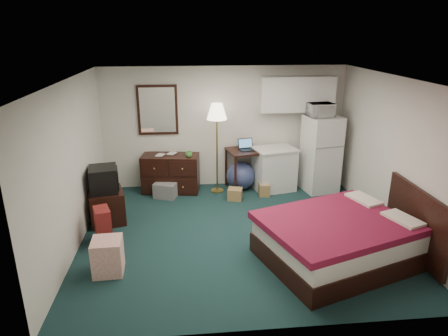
{
  "coord_description": "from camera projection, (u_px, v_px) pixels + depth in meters",
  "views": [
    {
      "loc": [
        -0.8,
        -5.81,
        3.18
      ],
      "look_at": [
        -0.19,
        0.35,
        1.02
      ],
      "focal_mm": 32.0,
      "sensor_mm": 36.0,
      "label": 1
    }
  ],
  "objects": [
    {
      "name": "floor",
      "position": [
        238.0,
        233.0,
        6.58
      ],
      "size": [
        5.0,
        4.5,
        0.01
      ],
      "primitive_type": "cube",
      "color": "black",
      "rests_on": "ground"
    },
    {
      "name": "ceiling",
      "position": [
        240.0,
        79.0,
        5.76
      ],
      "size": [
        5.0,
        4.5,
        0.01
      ],
      "primitive_type": "cube",
      "color": "silver",
      "rests_on": "walls"
    },
    {
      "name": "walls",
      "position": [
        239.0,
        161.0,
        6.17
      ],
      "size": [
        5.01,
        4.51,
        2.5
      ],
      "color": "silver",
      "rests_on": "floor"
    },
    {
      "name": "mirror",
      "position": [
        158.0,
        110.0,
        8.0
      ],
      "size": [
        0.8,
        0.06,
        1.0
      ],
      "primitive_type": null,
      "color": "white",
      "rests_on": "walls"
    },
    {
      "name": "upper_cabinets",
      "position": [
        297.0,
        94.0,
        8.02
      ],
      "size": [
        1.5,
        0.35,
        0.7
      ],
      "primitive_type": null,
      "color": "silver",
      "rests_on": "walls"
    },
    {
      "name": "headboard",
      "position": [
        416.0,
        222.0,
        5.74
      ],
      "size": [
        0.06,
        1.56,
        1.0
      ],
      "primitive_type": null,
      "color": "black",
      "rests_on": "walls"
    },
    {
      "name": "dresser",
      "position": [
        171.0,
        173.0,
        8.17
      ],
      "size": [
        1.2,
        0.67,
        0.78
      ],
      "primitive_type": null,
      "rotation": [
        0.0,
        0.0,
        -0.14
      ],
      "color": "black",
      "rests_on": "floor"
    },
    {
      "name": "floor_lamp",
      "position": [
        217.0,
        149.0,
        7.99
      ],
      "size": [
        0.49,
        0.49,
        1.82
      ],
      "primitive_type": null,
      "rotation": [
        0.0,
        0.0,
        0.28
      ],
      "color": "#B79543",
      "rests_on": "floor"
    },
    {
      "name": "desk",
      "position": [
        244.0,
        169.0,
        8.29
      ],
      "size": [
        0.79,
        0.79,
        0.85
      ],
      "primitive_type": null,
      "rotation": [
        0.0,
        0.0,
        0.21
      ],
      "color": "black",
      "rests_on": "floor"
    },
    {
      "name": "exercise_ball",
      "position": [
        241.0,
        176.0,
        8.3
      ],
      "size": [
        0.62,
        0.62,
        0.59
      ],
      "primitive_type": "sphere",
      "rotation": [
        0.0,
        0.0,
        -0.05
      ],
      "color": "navy",
      "rests_on": "floor"
    },
    {
      "name": "kitchen_counter",
      "position": [
        274.0,
        170.0,
        8.26
      ],
      "size": [
        0.9,
        0.76,
        0.86
      ],
      "primitive_type": null,
      "rotation": [
        0.0,
        0.0,
        0.23
      ],
      "color": "silver",
      "rests_on": "floor"
    },
    {
      "name": "fridge",
      "position": [
        321.0,
        154.0,
        8.13
      ],
      "size": [
        0.75,
        0.75,
        1.55
      ],
      "primitive_type": null,
      "rotation": [
        0.0,
        0.0,
        0.2
      ],
      "color": "silver",
      "rests_on": "floor"
    },
    {
      "name": "bed",
      "position": [
        337.0,
        241.0,
        5.71
      ],
      "size": [
        2.4,
        2.13,
        0.64
      ],
      "primitive_type": null,
      "rotation": [
        0.0,
        0.0,
        0.33
      ],
      "color": "maroon",
      "rests_on": "floor"
    },
    {
      "name": "tv_stand",
      "position": [
        107.0,
        206.0,
        6.9
      ],
      "size": [
        0.71,
        0.74,
        0.57
      ],
      "primitive_type": null,
      "rotation": [
        0.0,
        0.0,
        0.26
      ],
      "color": "black",
      "rests_on": "floor"
    },
    {
      "name": "suitcase",
      "position": [
        103.0,
        225.0,
        6.22
      ],
      "size": [
        0.32,
        0.41,
        0.57
      ],
      "primitive_type": null,
      "rotation": [
        0.0,
        0.0,
        0.34
      ],
      "color": "#661308",
      "rests_on": "floor"
    },
    {
      "name": "retail_box",
      "position": [
        108.0,
        256.0,
        5.44
      ],
      "size": [
        0.41,
        0.41,
        0.5
      ],
      "primitive_type": null,
      "rotation": [
        0.0,
        0.0,
        0.04
      ],
      "color": "white",
      "rests_on": "floor"
    },
    {
      "name": "file_bin",
      "position": [
        166.0,
        190.0,
        7.95
      ],
      "size": [
        0.51,
        0.45,
        0.3
      ],
      "primitive_type": null,
      "rotation": [
        0.0,
        0.0,
        -0.34
      ],
      "color": "slate",
      "rests_on": "floor"
    },
    {
      "name": "cardboard_box_a",
      "position": [
        235.0,
        194.0,
        7.84
      ],
      "size": [
        0.32,
        0.29,
        0.23
      ],
      "primitive_type": null,
      "rotation": [
        0.0,
        0.0,
        -0.27
      ],
      "color": "olive",
      "rests_on": "floor"
    },
    {
      "name": "cardboard_box_b",
      "position": [
        264.0,
        189.0,
        8.05
      ],
      "size": [
        0.22,
        0.25,
        0.25
      ],
      "primitive_type": null,
      "rotation": [
        0.0,
        0.0,
        -0.03
      ],
      "color": "olive",
      "rests_on": "floor"
    },
    {
      "name": "laptop",
      "position": [
        247.0,
        145.0,
        8.11
      ],
      "size": [
        0.36,
        0.32,
        0.21
      ],
      "primitive_type": null,
      "rotation": [
        0.0,
        0.0,
        0.23
      ],
      "color": "black",
      "rests_on": "desk"
    },
    {
      "name": "crt_tv",
      "position": [
        103.0,
        179.0,
        6.74
      ],
      "size": [
        0.55,
        0.58,
        0.43
      ],
      "primitive_type": null,
      "rotation": [
        0.0,
        0.0,
        0.19
      ],
      "color": "black",
      "rests_on": "tv_stand"
    },
    {
      "name": "microwave",
      "position": [
        321.0,
        109.0,
        7.77
      ],
      "size": [
        0.53,
        0.34,
        0.33
      ],
      "primitive_type": "imported",
      "rotation": [
        0.0,
        0.0,
        0.15
      ],
      "color": "silver",
      "rests_on": "fridge"
    },
    {
      "name": "book_a",
      "position": [
        157.0,
        150.0,
        8.02
      ],
      "size": [
        0.15,
        0.07,
        0.2
      ],
      "primitive_type": "imported",
      "rotation": [
        0.0,
        0.0,
        -0.36
      ],
      "color": "olive",
      "rests_on": "dresser"
    },
    {
      "name": "book_b",
      "position": [
        168.0,
        149.0,
        8.12
      ],
      "size": [
        0.15,
        0.09,
        0.21
      ],
      "primitive_type": "imported",
      "rotation": [
        0.0,
        0.0,
        -0.45
      ],
      "color": "olive",
      "rests_on": "dresser"
    },
    {
      "name": "mug",
      "position": [
        189.0,
        154.0,
        7.92
      ],
      "size": [
        0.14,
        0.11,
        0.14
      ],
      "primitive_type": "imported",
      "rotation": [
        0.0,
        0.0,
        0.04
      ],
      "color": "#4D9C44",
      "rests_on": "dresser"
    }
  ]
}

